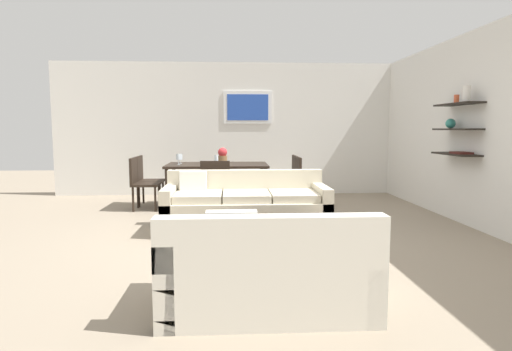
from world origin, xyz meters
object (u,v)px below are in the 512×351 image
Objects in this scene: dining_chair_right_near at (292,179)px; wine_glass_left_near at (178,157)px; loveseat_white at (266,270)px; dining_chair_left_far at (146,177)px; wine_glass_foot at (216,158)px; decorative_bowl at (286,220)px; dining_chair_foot at (216,185)px; centerpiece_vase at (223,156)px; dining_chair_right_far at (288,176)px; apple_on_coffee_table at (261,221)px; wine_glass_left_far at (180,157)px; dining_table at (217,168)px; dining_chair_left_near at (141,180)px; coffee_table at (279,240)px; sofa_beige at (245,208)px.

wine_glass_left_near reaches higher than dining_chair_right_near.
loveseat_white is 1.77× the size of dining_chair_left_far.
decorative_bowl is at bearing -73.06° from wine_glass_foot.
centerpiece_vase is at bearing 84.28° from dining_chair_foot.
dining_chair_right_far is at bearing 81.96° from decorative_bowl.
apple_on_coffee_table is at bearing -81.93° from centerpiece_vase.
dining_chair_right_far is 1.26m from centerpiece_vase.
wine_glass_foot is at bearing -41.00° from wine_glass_left_far.
dining_chair_left_far is 5.32× the size of wine_glass_left_far.
wine_glass_left_near is (-1.93, 0.10, 0.38)m from dining_chair_right_near.
apple_on_coffee_table is (-0.26, -0.05, 0.00)m from decorative_bowl.
dining_chair_right_near is 1.35m from wine_glass_foot.
dining_chair_right_near is 4.76× the size of wine_glass_left_near.
wine_glass_left_far is at bearing 90.00° from wine_glass_left_near.
dining_chair_left_far is at bearing 152.27° from wine_glass_foot.
dining_table is 0.23m from centerpiece_vase.
loveseat_white is at bearing -66.33° from dining_chair_left_near.
decorative_bowl is at bearing -99.29° from dining_chair_right_near.
dining_chair_foot is (1.27, -1.14, 0.00)m from dining_chair_left_far.
dining_chair_right_near is at bearing -10.08° from dining_table.
coffee_table is 1.19× the size of dining_chair_right_near.
sofa_beige is 2.46× the size of dining_chair_left_far.
wine_glass_foot is (-0.50, 3.84, 0.59)m from loveseat_white.
dining_chair_right_near is (0.84, 1.52, 0.21)m from sofa_beige.
apple_on_coffee_table is at bearing -169.51° from decorative_bowl.
decorative_bowl reaches higher than coffee_table.
dining_chair_right_far is 3.11× the size of centerpiece_vase.
centerpiece_vase is (1.37, 0.25, 0.39)m from dining_chair_left_near.
coffee_table is (0.32, -1.28, -0.10)m from sofa_beige.
sofa_beige is 1.25× the size of dining_table.
wine_glass_left_far is (-0.00, 0.25, -0.02)m from wine_glass_left_near.
loveseat_white is at bearing -100.73° from dining_chair_right_near.
decorative_bowl is 2.90m from dining_chair_right_near.
decorative_bowl is 0.37× the size of dining_chair_right_near.
loveseat_white reaches higher than coffee_table.
apple_on_coffee_table is at bearing -76.34° from dining_chair_foot.
centerpiece_vase reaches higher than wine_glass_foot.
dining_table reaches higher than decorative_bowl.
dining_chair_left_near is 1.00× the size of dining_chair_right_far.
apple_on_coffee_table is 0.39× the size of wine_glass_left_near.
loveseat_white is at bearing -81.49° from dining_chair_foot.
decorative_bowl is at bearing -69.70° from dining_chair_foot.
coffee_table is 2.87m from dining_chair_right_near.
wine_glass_left_near is (-0.65, 0.32, 0.00)m from wine_glass_foot.
dining_chair_right_far is (2.55, 0.45, 0.00)m from dining_chair_left_near.
coffee_table is at bearing -54.21° from dining_chair_left_near.
dining_chair_left_far is (-1.27, 0.23, -0.18)m from dining_table.
sofa_beige is at bearing 103.85° from coffee_table.
dining_chair_right_far is at bearing 10.32° from wine_glass_left_near.
loveseat_white is 1.49× the size of coffee_table.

